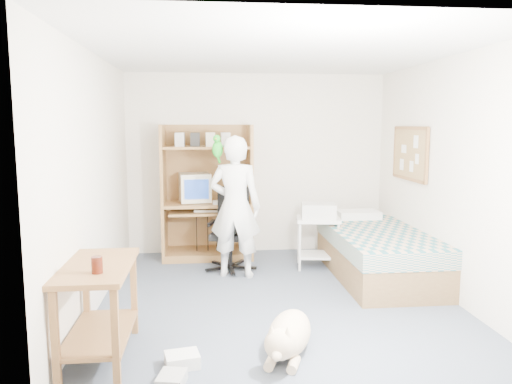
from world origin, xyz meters
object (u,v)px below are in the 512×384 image
at_px(computer_hutch, 207,197).
at_px(side_desk, 99,297).
at_px(bed, 377,253).
at_px(person, 235,207).
at_px(dog, 288,335).
at_px(printer_cart, 318,234).
at_px(office_chair, 231,241).

distance_m(computer_hutch, side_desk, 3.08).
bearing_deg(bed, person, 173.22).
bearing_deg(computer_hutch, side_desk, -106.14).
relative_size(person, dog, 1.73).
height_order(side_desk, printer_cart, side_desk).
xyz_separation_m(side_desk, dog, (1.46, -0.10, -0.33)).
bearing_deg(computer_hutch, bed, -29.29).
xyz_separation_m(bed, dog, (-1.39, -1.91, -0.12)).
bearing_deg(computer_hutch, printer_cart, -25.74).
height_order(bed, person, person).
bearing_deg(computer_hutch, dog, -78.65).
height_order(bed, office_chair, office_chair).
height_order(bed, printer_cart, bed).
relative_size(bed, side_desk, 2.02).
bearing_deg(side_desk, person, 59.81).
xyz_separation_m(bed, printer_cart, (-0.62, 0.45, 0.14)).
relative_size(computer_hutch, office_chair, 1.78).
height_order(dog, printer_cart, printer_cart).
relative_size(computer_hutch, side_desk, 1.80).
bearing_deg(office_chair, printer_cart, 11.75).
bearing_deg(person, printer_cart, -152.21).
relative_size(office_chair, printer_cart, 1.58).
relative_size(side_desk, printer_cart, 1.56).
distance_m(side_desk, person, 2.36).
relative_size(person, printer_cart, 2.62).
distance_m(person, printer_cart, 1.17).
bearing_deg(bed, side_desk, -147.50).
xyz_separation_m(dog, printer_cart, (0.77, 2.37, 0.26)).
xyz_separation_m(computer_hutch, printer_cart, (1.38, -0.67, -0.40)).
relative_size(computer_hutch, bed, 0.89).
distance_m(bed, dog, 2.37).
distance_m(bed, person, 1.78).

